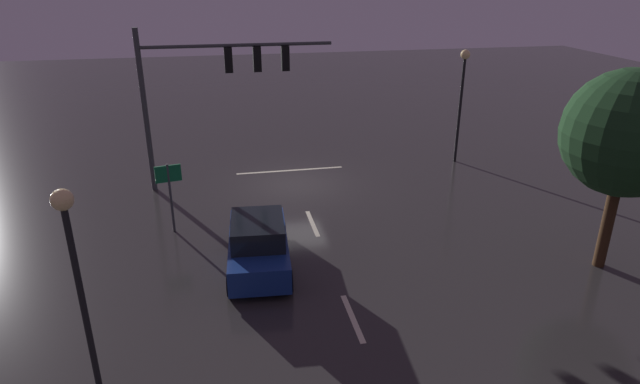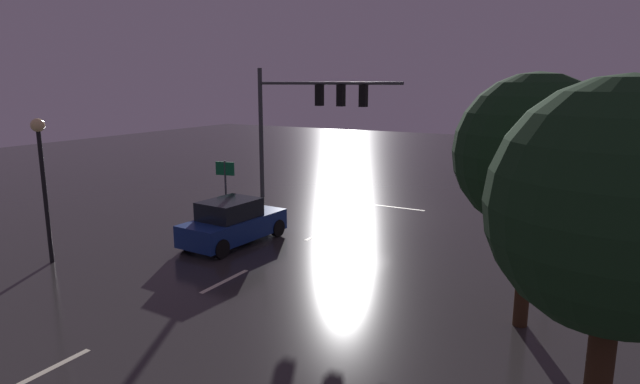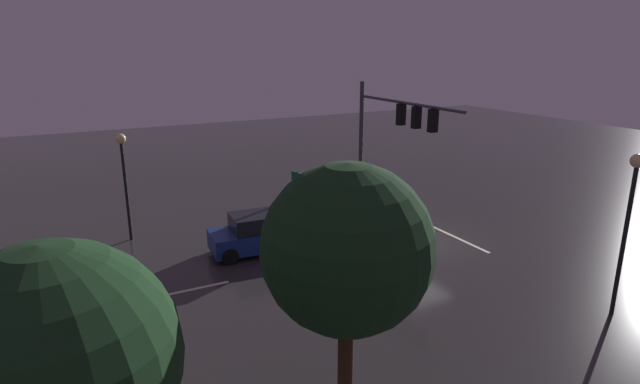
# 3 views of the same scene
# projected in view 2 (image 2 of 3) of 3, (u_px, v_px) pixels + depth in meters

# --- Properties ---
(ground_plane) EXTENTS (80.00, 80.00, 0.00)m
(ground_plane) POSITION_uv_depth(u_px,v_px,m) (361.00, 213.00, 24.95)
(ground_plane) COLOR #2D2B2B
(traffic_signal_assembly) EXTENTS (7.83, 0.47, 6.70)m
(traffic_signal_assembly) POSITION_uv_depth(u_px,v_px,m) (308.00, 108.00, 26.07)
(traffic_signal_assembly) COLOR #383A3D
(traffic_signal_assembly) RESTS_ON ground_plane
(lane_dash_far) EXTENTS (0.16, 2.20, 0.01)m
(lane_dash_far) POSITION_uv_depth(u_px,v_px,m) (320.00, 233.00, 21.52)
(lane_dash_far) COLOR beige
(lane_dash_far) RESTS_ON ground_plane
(lane_dash_mid) EXTENTS (0.16, 2.20, 0.01)m
(lane_dash_mid) POSITION_uv_depth(u_px,v_px,m) (225.00, 281.00, 16.38)
(lane_dash_mid) COLOR beige
(lane_dash_mid) RESTS_ON ground_plane
(lane_dash_near) EXTENTS (0.16, 2.20, 0.01)m
(lane_dash_near) POSITION_uv_depth(u_px,v_px,m) (44.00, 372.00, 11.24)
(lane_dash_near) COLOR beige
(lane_dash_near) RESTS_ON ground_plane
(stop_bar) EXTENTS (5.00, 0.16, 0.01)m
(stop_bar) POSITION_uv_depth(u_px,v_px,m) (376.00, 205.00, 26.51)
(stop_bar) COLOR beige
(stop_bar) RESTS_ON ground_plane
(car_approaching) EXTENTS (2.18, 4.47, 1.70)m
(car_approaching) POSITION_uv_depth(u_px,v_px,m) (233.00, 223.00, 20.08)
(car_approaching) COLOR navy
(car_approaching) RESTS_ON ground_plane
(street_lamp_left_kerb) EXTENTS (0.44, 0.44, 5.39)m
(street_lamp_left_kerb) POSITION_uv_depth(u_px,v_px,m) (561.00, 139.00, 21.64)
(street_lamp_left_kerb) COLOR black
(street_lamp_left_kerb) RESTS_ON ground_plane
(street_lamp_right_kerb) EXTENTS (0.44, 0.44, 4.86)m
(street_lamp_right_kerb) POSITION_uv_depth(u_px,v_px,m) (42.00, 163.00, 17.41)
(street_lamp_right_kerb) COLOR black
(street_lamp_right_kerb) RESTS_ON ground_plane
(route_sign) EXTENTS (0.90, 0.23, 2.57)m
(route_sign) POSITION_uv_depth(u_px,v_px,m) (225.00, 177.00, 23.81)
(route_sign) COLOR #383A3D
(route_sign) RESTS_ON ground_plane
(tree_left_near) EXTENTS (3.40, 3.40, 6.12)m
(tree_left_near) POSITION_uv_depth(u_px,v_px,m) (618.00, 209.00, 6.89)
(tree_left_near) COLOR #382314
(tree_left_near) RESTS_ON ground_plane
(tree_left_far) EXTENTS (3.76, 3.76, 6.25)m
(tree_left_far) POSITION_uv_depth(u_px,v_px,m) (534.00, 154.00, 12.55)
(tree_left_far) COLOR #382314
(tree_left_far) RESTS_ON ground_plane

